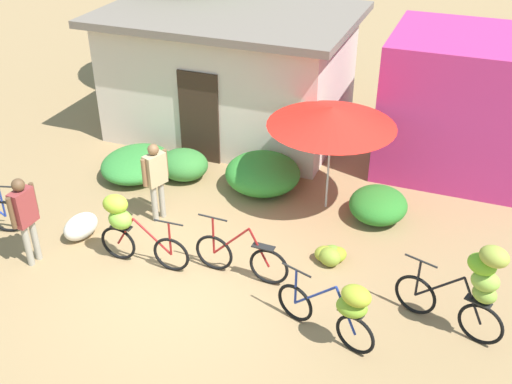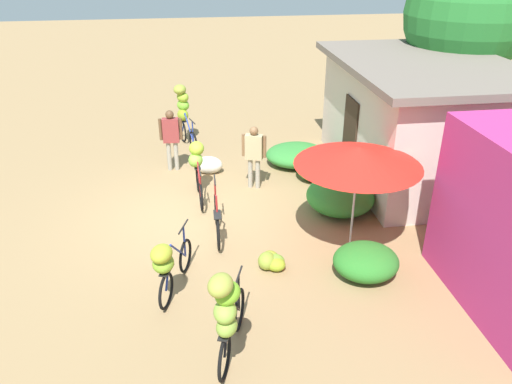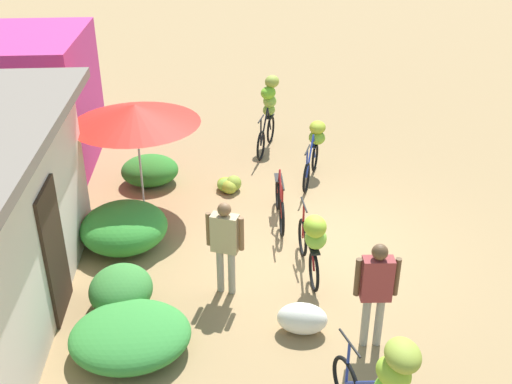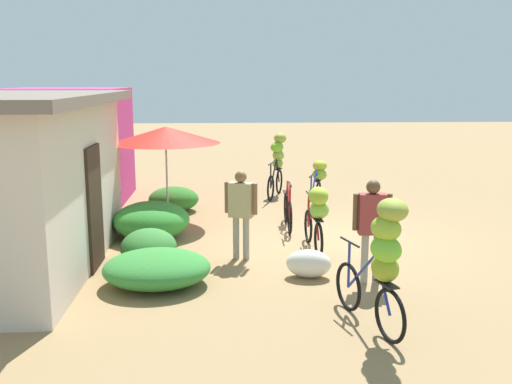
# 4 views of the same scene
# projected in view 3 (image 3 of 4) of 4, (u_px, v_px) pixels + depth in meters

# --- Properties ---
(ground_plane) EXTENTS (60.00, 60.00, 0.00)m
(ground_plane) POSITION_uv_depth(u_px,v_px,m) (313.00, 244.00, 10.47)
(ground_plane) COLOR #95764E
(shop_pink) EXTENTS (3.20, 2.80, 2.82)m
(shop_pink) POSITION_uv_depth(u_px,v_px,m) (21.00, 102.00, 12.73)
(shop_pink) COLOR #BB2F76
(shop_pink) RESTS_ON ground
(hedge_bush_front_left) EXTENTS (1.42, 1.61, 0.52)m
(hedge_bush_front_left) POSITION_uv_depth(u_px,v_px,m) (130.00, 336.00, 8.01)
(hedge_bush_front_left) COLOR #338335
(hedge_bush_front_left) RESTS_ON ground
(hedge_bush_front_right) EXTENTS (1.03, 0.92, 0.61)m
(hedge_bush_front_right) POSITION_uv_depth(u_px,v_px,m) (121.00, 289.00, 8.82)
(hedge_bush_front_right) COLOR #367B34
(hedge_bush_front_right) RESTS_ON ground
(hedge_bush_mid) EXTENTS (1.50, 1.47, 0.72)m
(hedge_bush_mid) POSITION_uv_depth(u_px,v_px,m) (124.00, 227.00, 10.27)
(hedge_bush_mid) COLOR #328931
(hedge_bush_mid) RESTS_ON ground
(hedge_bush_by_door) EXTENTS (1.07, 1.16, 0.57)m
(hedge_bush_by_door) POSITION_uv_depth(u_px,v_px,m) (150.00, 170.00, 12.40)
(hedge_bush_by_door) COLOR #2B7727
(hedge_bush_by_door) RESTS_ON ground
(market_umbrella) EXTENTS (2.32, 2.32, 2.06)m
(market_umbrella) POSITION_uv_depth(u_px,v_px,m) (135.00, 114.00, 10.78)
(market_umbrella) COLOR beige
(market_umbrella) RESTS_ON ground
(bicycle_near_pile) EXTENTS (1.60, 0.40, 1.24)m
(bicycle_near_pile) POSITION_uv_depth(u_px,v_px,m) (313.00, 239.00, 9.19)
(bicycle_near_pile) COLOR black
(bicycle_near_pile) RESTS_ON ground
(bicycle_center_loaded) EXTENTS (1.62, 0.15, 1.03)m
(bicycle_center_loaded) POSITION_uv_depth(u_px,v_px,m) (280.00, 203.00, 11.01)
(bicycle_center_loaded) COLOR black
(bicycle_center_loaded) RESTS_ON ground
(bicycle_by_shop) EXTENTS (1.57, 0.69, 1.13)m
(bicycle_by_shop) POSITION_uv_depth(u_px,v_px,m) (315.00, 144.00, 12.56)
(bicycle_by_shop) COLOR black
(bicycle_by_shop) RESTS_ON ground
(bicycle_rightmost) EXTENTS (1.58, 0.67, 1.64)m
(bicycle_rightmost) POSITION_uv_depth(u_px,v_px,m) (269.00, 106.00, 13.81)
(bicycle_rightmost) COLOR black
(bicycle_rightmost) RESTS_ON ground
(banana_pile_on_ground) EXTENTS (0.62, 0.60, 0.31)m
(banana_pile_on_ground) POSITION_uv_depth(u_px,v_px,m) (229.00, 185.00, 12.16)
(banana_pile_on_ground) COLOR #77A635
(banana_pile_on_ground) RESTS_ON ground
(produce_sack) EXTENTS (0.56, 0.77, 0.44)m
(produce_sack) POSITION_uv_depth(u_px,v_px,m) (302.00, 319.00, 8.38)
(produce_sack) COLOR silver
(produce_sack) RESTS_ON ground
(person_vendor) EXTENTS (0.32, 0.55, 1.53)m
(person_vendor) POSITION_uv_depth(u_px,v_px,m) (225.00, 239.00, 8.86)
(person_vendor) COLOR gray
(person_vendor) RESTS_ON ground
(person_bystander) EXTENTS (0.22, 0.58, 1.59)m
(person_bystander) POSITION_uv_depth(u_px,v_px,m) (376.00, 286.00, 7.80)
(person_bystander) COLOR gray
(person_bystander) RESTS_ON ground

